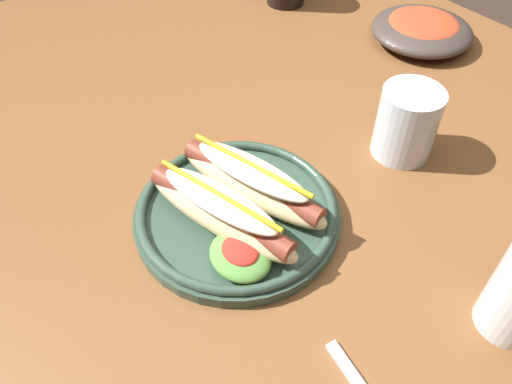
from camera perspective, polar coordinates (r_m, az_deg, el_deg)
The scene contains 5 objects.
ground_plane at distance 1.34m, azimuth 2.66°, elevation -19.32°, with size 8.00×8.00×0.00m, color #3D2D23.
dining_table at distance 0.78m, azimuth 4.29°, elevation 0.60°, with size 1.43×1.09×0.74m.
hot_dog_plate at distance 0.61m, azimuth -2.18°, elevation -1.74°, with size 0.26×0.26×0.08m.
water_cup at distance 0.72m, azimuth 16.73°, elevation 7.51°, with size 0.08×0.08×0.10m, color silver.
side_bowl at distance 1.00m, azimuth 18.32°, elevation 17.14°, with size 0.18×0.18×0.05m.
Camera 1 is at (0.39, -0.38, 1.22)m, focal length 35.26 mm.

